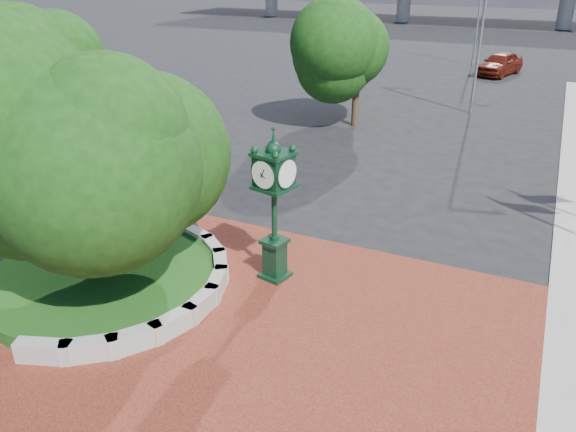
# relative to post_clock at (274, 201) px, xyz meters

# --- Properties ---
(ground) EXTENTS (200.00, 200.00, 0.00)m
(ground) POSITION_rel_post_clock_xyz_m (0.93, -2.34, -2.34)
(ground) COLOR black
(ground) RESTS_ON ground
(plaza) EXTENTS (12.00, 12.00, 0.04)m
(plaza) POSITION_rel_post_clock_xyz_m (0.93, -3.34, -2.32)
(plaza) COLOR maroon
(plaza) RESTS_ON ground
(planter_wall) EXTENTS (2.96, 6.77, 0.54)m
(planter_wall) POSITION_rel_post_clock_xyz_m (-1.78, -2.34, -2.07)
(planter_wall) COLOR #9E9B93
(planter_wall) RESTS_ON ground
(grass_bed) EXTENTS (6.10, 6.10, 0.40)m
(grass_bed) POSITION_rel_post_clock_xyz_m (-4.07, -2.34, -2.14)
(grass_bed) COLOR #1D4313
(grass_bed) RESTS_ON ground
(tree_planter) EXTENTS (5.20, 5.20, 6.33)m
(tree_planter) POSITION_rel_post_clock_xyz_m (-4.07, -2.34, 1.39)
(tree_planter) COLOR #38281C
(tree_planter) RESTS_ON ground
(tree_northwest) EXTENTS (5.60, 5.60, 6.93)m
(tree_northwest) POSITION_rel_post_clock_xyz_m (-12.07, 2.66, 1.79)
(tree_northwest) COLOR #38281C
(tree_northwest) RESTS_ON ground
(tree_street) EXTENTS (4.40, 4.40, 5.45)m
(tree_street) POSITION_rel_post_clock_xyz_m (-3.07, 15.66, 0.90)
(tree_street) COLOR #38281C
(tree_street) RESTS_ON ground
(post_clock) EXTENTS (1.03, 1.03, 4.25)m
(post_clock) POSITION_rel_post_clock_xyz_m (0.00, 0.00, 0.00)
(post_clock) COLOR black
(post_clock) RESTS_ON ground
(parked_car) EXTENTS (3.35, 5.31, 1.69)m
(parked_car) POSITION_rel_post_clock_xyz_m (2.19, 33.50, -1.49)
(parked_car) COLOR #5C170D
(parked_car) RESTS_ON ground
(street_lamp_near) EXTENTS (1.95, 0.58, 8.77)m
(street_lamp_near) POSITION_rel_post_clock_xyz_m (2.28, 21.00, 2.80)
(street_lamp_near) COLOR slate
(street_lamp_near) RESTS_ON ground
(street_lamp_far) EXTENTS (1.85, 0.75, 8.49)m
(street_lamp_far) POSITION_rel_post_clock_xyz_m (-0.07, 37.08, 2.64)
(street_lamp_far) COLOR slate
(street_lamp_far) RESTS_ON ground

